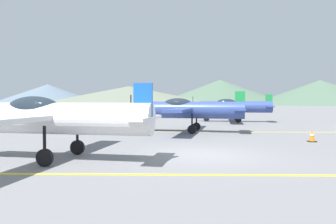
{
  "coord_description": "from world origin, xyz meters",
  "views": [
    {
      "loc": [
        -1.0,
        -11.52,
        2.0
      ],
      "look_at": [
        -1.5,
        10.0,
        1.2
      ],
      "focal_mm": 33.68,
      "sensor_mm": 36.0,
      "label": 1
    }
  ],
  "objects_px": {
    "traffic_cone_side": "(312,136)",
    "airplane_near": "(49,117)",
    "airplane_far": "(233,106)",
    "airplane_mid": "(187,109)"
  },
  "relations": [
    {
      "from": "airplane_far",
      "to": "airplane_near",
      "type": "bearing_deg",
      "value": -116.81
    },
    {
      "from": "airplane_near",
      "to": "airplane_mid",
      "type": "height_order",
      "value": "same"
    },
    {
      "from": "airplane_far",
      "to": "airplane_mid",
      "type": "bearing_deg",
      "value": -115.68
    },
    {
      "from": "airplane_mid",
      "to": "airplane_far",
      "type": "relative_size",
      "value": 1.0
    },
    {
      "from": "airplane_far",
      "to": "traffic_cone_side",
      "type": "xyz_separation_m",
      "value": [
        1.25,
        -14.17,
        -1.15
      ]
    },
    {
      "from": "traffic_cone_side",
      "to": "airplane_near",
      "type": "bearing_deg",
      "value": -156.18
    },
    {
      "from": "airplane_mid",
      "to": "airplane_near",
      "type": "bearing_deg",
      "value": -117.95
    },
    {
      "from": "airplane_far",
      "to": "traffic_cone_side",
      "type": "distance_m",
      "value": 14.27
    },
    {
      "from": "airplane_far",
      "to": "traffic_cone_side",
      "type": "bearing_deg",
      "value": -84.96
    },
    {
      "from": "airplane_mid",
      "to": "airplane_far",
      "type": "xyz_separation_m",
      "value": [
        4.61,
        9.58,
        0.0
      ]
    }
  ]
}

